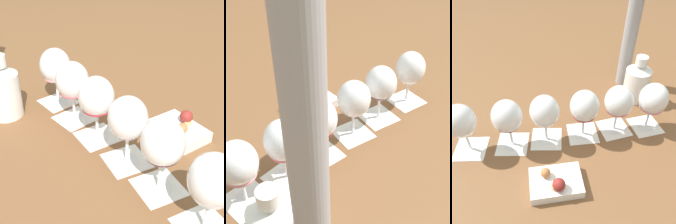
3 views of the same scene
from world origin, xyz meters
The scene contains 14 objects.
ground_plane centered at (0.00, 0.00, 0.00)m, with size 8.00×8.00×0.00m, color brown.
tasting_card_0 centered at (-0.29, -0.10, 0.00)m, with size 0.14×0.14×0.00m.
tasting_card_1 centered at (-0.17, -0.07, 0.00)m, with size 0.14×0.14×0.00m.
tasting_card_2 centered at (-0.06, -0.03, 0.00)m, with size 0.13×0.13×0.00m.
tasting_card_3 centered at (0.06, 0.02, 0.00)m, with size 0.12×0.12×0.00m.
tasting_card_4 centered at (0.16, 0.06, 0.00)m, with size 0.12×0.12×0.00m.
wine_glass_0 centered at (-0.29, -0.10, 0.12)m, with size 0.09×0.09×0.18m.
wine_glass_1 centered at (-0.17, -0.07, 0.12)m, with size 0.09×0.09×0.18m.
wine_glass_2 centered at (-0.06, -0.03, 0.12)m, with size 0.09×0.09×0.18m.
wine_glass_3 centered at (0.06, 0.02, 0.12)m, with size 0.09×0.09×0.18m.
wine_glass_4 centered at (0.16, 0.06, 0.12)m, with size 0.09×0.09×0.18m.
wine_glass_5 centered at (0.29, 0.10, 0.12)m, with size 0.09×0.09×0.18m.
ceramic_vase centered at (-0.25, -0.26, 0.08)m, with size 0.10×0.10×0.19m.
snack_dish centered at (-0.01, 0.19, 0.02)m, with size 0.17×0.14×0.07m.
Camera 1 is at (0.68, -0.20, 0.55)m, focal length 55.00 mm.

